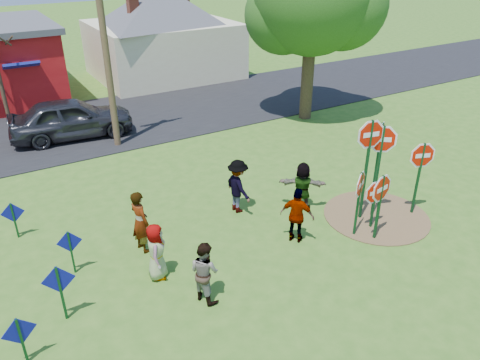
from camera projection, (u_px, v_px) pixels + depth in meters
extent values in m
plane|color=#36631C|center=(234.00, 244.00, 13.14)|extent=(120.00, 120.00, 0.00)
cube|color=black|center=(110.00, 121.00, 21.89)|extent=(120.00, 7.50, 0.04)
cylinder|color=brown|center=(376.00, 216.00, 14.42)|extent=(3.20, 3.20, 0.03)
cube|color=navy|center=(21.00, 66.00, 21.64)|extent=(1.60, 0.78, 0.45)
cube|color=beige|center=(163.00, 49.00, 28.63)|extent=(8.00, 7.00, 3.20)
cube|color=brown|center=(132.00, 1.00, 25.57)|extent=(0.55, 0.55, 1.40)
cube|color=#113E1F|center=(379.00, 208.00, 12.91)|extent=(0.07, 0.08, 2.01)
cylinder|color=white|center=(382.00, 189.00, 12.63)|extent=(1.06, 0.20, 1.07)
cylinder|color=#B91201|center=(382.00, 189.00, 12.63)|extent=(0.92, 0.18, 0.93)
cube|color=white|center=(382.00, 189.00, 12.63)|extent=(0.47, 0.09, 0.13)
cube|color=#113E1F|center=(366.00, 172.00, 13.64)|extent=(0.08, 0.09, 3.17)
cylinder|color=white|center=(371.00, 134.00, 13.10)|extent=(1.14, 0.26, 1.16)
cylinder|color=#B91201|center=(371.00, 134.00, 13.10)|extent=(0.98, 0.23, 1.00)
cube|color=white|center=(371.00, 134.00, 13.10)|extent=(0.50, 0.11, 0.14)
cylinder|color=gold|center=(371.00, 134.00, 13.10)|extent=(1.13, 0.26, 1.16)
cube|color=#113E1F|center=(378.00, 173.00, 13.81)|extent=(0.09, 0.10, 2.95)
cylinder|color=white|center=(383.00, 139.00, 13.32)|extent=(0.91, 0.68, 1.12)
cylinder|color=#B91201|center=(383.00, 139.00, 13.32)|extent=(0.79, 0.59, 0.97)
cube|color=white|center=(383.00, 139.00, 13.32)|extent=(0.40, 0.30, 0.14)
cube|color=#113E1F|center=(377.00, 163.00, 14.73)|extent=(0.09, 0.09, 2.68)
cylinder|color=white|center=(381.00, 135.00, 14.29)|extent=(0.98, 0.55, 1.10)
cylinder|color=#B91201|center=(381.00, 135.00, 14.29)|extent=(0.84, 0.48, 0.95)
cube|color=white|center=(381.00, 135.00, 14.29)|extent=(0.43, 0.24, 0.14)
cylinder|color=gold|center=(381.00, 135.00, 14.29)|extent=(0.97, 0.54, 1.10)
cube|color=#113E1F|center=(373.00, 205.00, 13.55)|extent=(0.06, 0.07, 1.54)
cylinder|color=white|center=(375.00, 192.00, 13.36)|extent=(0.98, 0.09, 0.98)
cylinder|color=#B91201|center=(375.00, 192.00, 13.36)|extent=(0.84, 0.08, 0.84)
cube|color=white|center=(375.00, 192.00, 13.36)|extent=(0.43, 0.04, 0.12)
cube|color=#113E1F|center=(418.00, 179.00, 14.07)|extent=(0.08, 0.09, 2.36)
cylinder|color=white|center=(423.00, 155.00, 13.71)|extent=(1.00, 0.39, 1.06)
cylinder|color=#B91201|center=(423.00, 155.00, 13.71)|extent=(0.86, 0.34, 0.92)
cube|color=white|center=(423.00, 155.00, 13.71)|extent=(0.44, 0.17, 0.13)
cylinder|color=gold|center=(423.00, 155.00, 13.71)|extent=(1.00, 0.39, 1.06)
cube|color=#113E1F|center=(358.00, 205.00, 13.09)|extent=(0.08, 0.08, 2.01)
cylinder|color=white|center=(360.00, 184.00, 12.79)|extent=(0.88, 0.50, 0.99)
cylinder|color=#B91201|center=(360.00, 184.00, 12.79)|extent=(0.76, 0.43, 0.86)
cube|color=white|center=(360.00, 184.00, 12.79)|extent=(0.38, 0.22, 0.12)
cube|color=#113E1F|center=(22.00, 341.00, 9.22)|extent=(0.06, 0.07, 1.14)
cube|color=navy|center=(19.00, 331.00, 9.10)|extent=(0.67, 0.07, 0.67)
cube|color=#113E1F|center=(61.00, 293.00, 10.24)|extent=(0.07, 0.08, 1.43)
cube|color=navy|center=(58.00, 280.00, 10.06)|extent=(0.70, 0.14, 0.71)
cube|color=#113E1F|center=(72.00, 252.00, 11.74)|extent=(0.06, 0.06, 1.23)
cube|color=navy|center=(69.00, 242.00, 11.59)|extent=(0.61, 0.12, 0.61)
cube|color=#113E1F|center=(15.00, 221.00, 13.18)|extent=(0.06, 0.07, 1.11)
cube|color=navy|center=(13.00, 213.00, 13.06)|extent=(0.62, 0.11, 0.63)
imported|color=#3E4F98|center=(156.00, 252.00, 11.53)|extent=(0.76, 0.88, 1.52)
imported|color=#24746D|center=(140.00, 222.00, 12.49)|extent=(0.57, 0.74, 1.80)
imported|color=brown|center=(205.00, 271.00, 10.81)|extent=(0.80, 0.91, 1.57)
imported|color=#38373D|center=(238.00, 186.00, 14.36)|extent=(0.68, 1.14, 1.73)
imported|color=#54325A|center=(297.00, 216.00, 12.91)|extent=(0.91, 1.01, 1.65)
imported|color=#215032|center=(302.00, 186.00, 14.50)|extent=(1.45, 1.28, 1.59)
imported|color=#292A2E|center=(71.00, 118.00, 19.73)|extent=(5.18, 2.54, 1.70)
cylinder|color=#4C3823|center=(105.00, 41.00, 17.48)|extent=(0.26, 0.26, 8.42)
cylinder|color=#382819|center=(308.00, 71.00, 21.41)|extent=(0.57, 0.57, 4.46)
sphere|color=#214913|center=(343.00, 5.00, 20.19)|extent=(3.85, 3.85, 3.85)
sphere|color=#214913|center=(284.00, 15.00, 20.49)|extent=(3.44, 3.44, 3.44)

